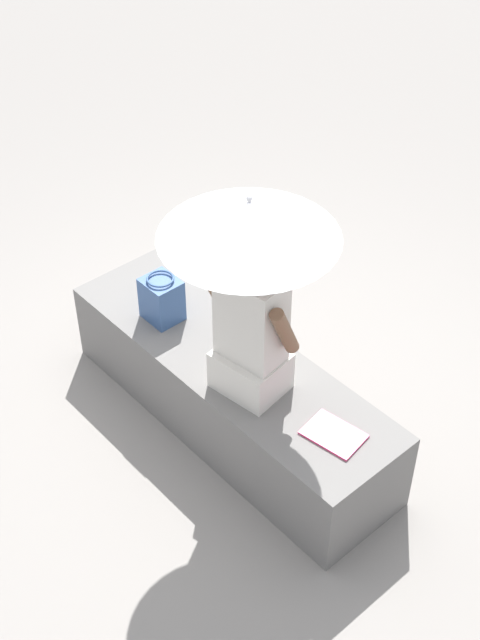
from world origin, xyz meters
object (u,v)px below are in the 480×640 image
parasol (249,220)px  magazine (334,434)px  handbag_black (162,299)px  person_seated (251,329)px

parasol → magazine: bearing=-172.5°
handbag_black → person_seated: bearing=180.0°
handbag_black → magazine: size_ratio=0.99×
parasol → magazine: parasol is taller
magazine → handbag_black: bearing=-5.9°
parasol → handbag_black: (0.70, 0.00, -0.87)m
parasol → handbag_black: size_ratio=4.06×
person_seated → parasol: bearing=-6.9°
handbag_black → magazine: (-1.24, -0.07, -0.13)m
person_seated → magazine: size_ratio=3.21×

